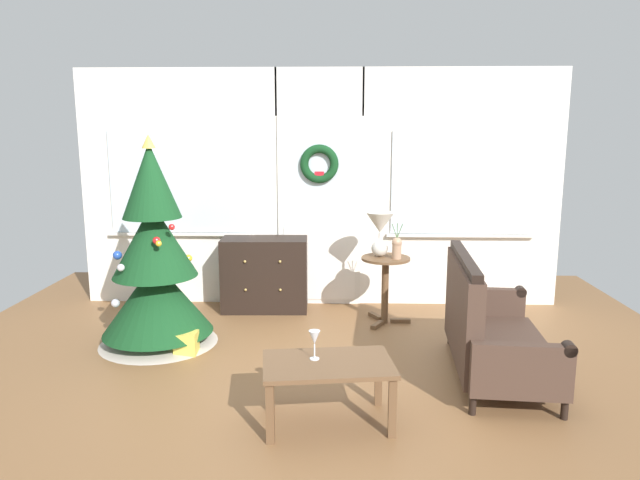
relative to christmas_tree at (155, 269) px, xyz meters
name	(u,v)px	position (x,y,z in m)	size (l,w,h in m)	color
ground_plane	(311,380)	(1.42, -0.77, -0.69)	(6.76, 6.76, 0.00)	brown
back_wall_with_door	(320,188)	(1.42, 1.31, 0.60)	(5.20, 0.19, 2.55)	white
christmas_tree	(155,269)	(0.00, 0.00, 0.00)	(1.05, 1.05, 1.87)	#4C331E
dresser_cabinet	(265,274)	(0.85, 1.02, -0.30)	(0.91, 0.46, 0.78)	black
settee_sofa	(487,329)	(2.78, -0.63, -0.31)	(0.82, 1.51, 0.96)	black
side_table	(385,276)	(2.09, 0.62, -0.21)	(0.50, 0.48, 0.67)	brown
table_lamp	(380,228)	(2.03, 0.66, 0.27)	(0.28, 0.28, 0.44)	silver
flower_vase	(397,247)	(2.19, 0.56, 0.10)	(0.11, 0.10, 0.35)	tan
coffee_table	(328,371)	(1.56, -1.42, -0.33)	(0.90, 0.62, 0.42)	brown
wine_glass	(314,339)	(1.47, -1.37, -0.12)	(0.08, 0.08, 0.20)	silver
gift_box	(186,343)	(0.32, -0.25, -0.59)	(0.19, 0.17, 0.19)	#D8C64C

